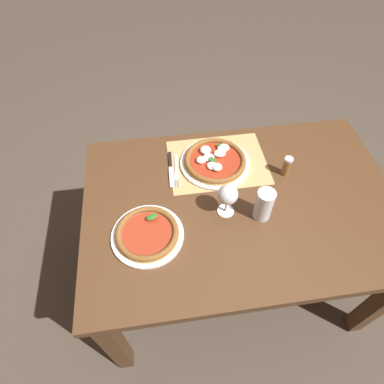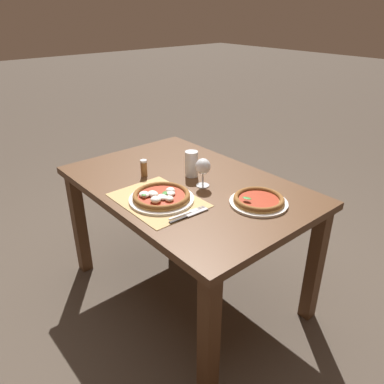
# 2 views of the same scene
# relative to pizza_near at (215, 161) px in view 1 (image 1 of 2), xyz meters

# --- Properties ---
(ground_plane) EXTENTS (24.00, 24.00, 0.00)m
(ground_plane) POSITION_rel_pizza_near_xyz_m (-0.08, 0.22, -0.76)
(ground_plane) COLOR #473D33
(dining_table) EXTENTS (1.34, 0.90, 0.74)m
(dining_table) POSITION_rel_pizza_near_xyz_m (-0.08, 0.22, -0.13)
(dining_table) COLOR #4C301C
(dining_table) RESTS_ON ground
(paper_placemat) EXTENTS (0.45, 0.34, 0.00)m
(paper_placemat) POSITION_rel_pizza_near_xyz_m (-0.02, -0.01, -0.02)
(paper_placemat) COLOR tan
(paper_placemat) RESTS_ON dining_table
(pizza_near) EXTENTS (0.32, 0.32, 0.05)m
(pizza_near) POSITION_rel_pizza_near_xyz_m (0.00, 0.00, 0.00)
(pizza_near) COLOR white
(pizza_near) RESTS_ON paper_placemat
(pizza_far) EXTENTS (0.28, 0.28, 0.04)m
(pizza_far) POSITION_rel_pizza_near_xyz_m (0.33, 0.34, -0.00)
(pizza_far) COLOR white
(pizza_far) RESTS_ON dining_table
(wine_glass) EXTENTS (0.08, 0.08, 0.16)m
(wine_glass) POSITION_rel_pizza_near_xyz_m (0.01, 0.27, 0.08)
(wine_glass) COLOR silver
(wine_glass) RESTS_ON dining_table
(pint_glass) EXTENTS (0.07, 0.07, 0.15)m
(pint_glass) POSITION_rel_pizza_near_xyz_m (-0.13, 0.31, 0.05)
(pint_glass) COLOR silver
(pint_glass) RESTS_ON dining_table
(fork) EXTENTS (0.03, 0.20, 0.00)m
(fork) POSITION_rel_pizza_near_xyz_m (0.18, 0.02, -0.02)
(fork) COLOR #B7B7BC
(fork) RESTS_ON paper_placemat
(knife) EXTENTS (0.03, 0.22, 0.01)m
(knife) POSITION_rel_pizza_near_xyz_m (0.20, 0.01, -0.02)
(knife) COLOR black
(knife) RESTS_ON paper_placemat
(pepper_shaker) EXTENTS (0.04, 0.04, 0.10)m
(pepper_shaker) POSITION_rel_pizza_near_xyz_m (-0.30, 0.10, 0.03)
(pepper_shaker) COLOR brown
(pepper_shaker) RESTS_ON dining_table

